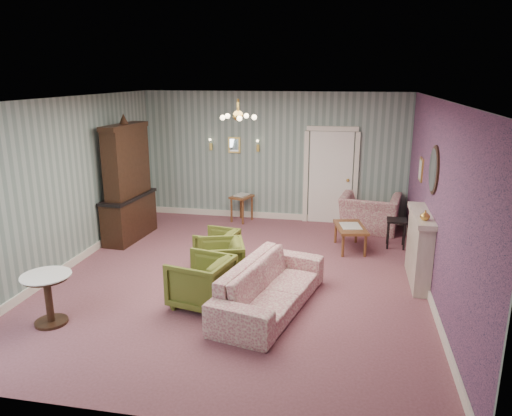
% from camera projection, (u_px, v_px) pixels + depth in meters
% --- Properties ---
extents(floor, '(7.00, 7.00, 0.00)m').
position_uv_depth(floor, '(240.00, 277.00, 8.07)').
color(floor, '#854D59').
rests_on(floor, ground).
extents(ceiling, '(7.00, 7.00, 0.00)m').
position_uv_depth(ceiling, '(238.00, 99.00, 7.30)').
color(ceiling, white).
rests_on(ceiling, ground).
extents(wall_back, '(6.00, 0.00, 6.00)m').
position_uv_depth(wall_back, '(273.00, 157.00, 11.00)').
color(wall_back, slate).
rests_on(wall_back, ground).
extents(wall_front, '(6.00, 0.00, 6.00)m').
position_uv_depth(wall_front, '(152.00, 282.00, 4.37)').
color(wall_front, slate).
rests_on(wall_front, ground).
extents(wall_left, '(0.00, 7.00, 7.00)m').
position_uv_depth(wall_left, '(66.00, 185.00, 8.24)').
color(wall_left, slate).
rests_on(wall_left, ground).
extents(wall_right, '(0.00, 7.00, 7.00)m').
position_uv_depth(wall_right, '(438.00, 202.00, 7.13)').
color(wall_right, slate).
rests_on(wall_right, ground).
extents(wall_right_floral, '(0.00, 7.00, 7.00)m').
position_uv_depth(wall_right_floral, '(437.00, 202.00, 7.14)').
color(wall_right_floral, '#AA557E').
rests_on(wall_right_floral, ground).
extents(door, '(1.12, 0.12, 2.16)m').
position_uv_depth(door, '(331.00, 176.00, 10.82)').
color(door, white).
rests_on(door, floor).
extents(olive_chair_a, '(0.89, 0.93, 0.81)m').
position_uv_depth(olive_chair_a, '(201.00, 279.00, 7.01)').
color(olive_chair_a, '#5A6122').
rests_on(olive_chair_a, floor).
extents(olive_chair_b, '(0.87, 0.90, 0.74)m').
position_uv_depth(olive_chair_b, '(221.00, 259.00, 7.87)').
color(olive_chair_b, '#5A6122').
rests_on(olive_chair_b, floor).
extents(olive_chair_c, '(0.71, 0.74, 0.67)m').
position_uv_depth(olive_chair_c, '(217.00, 245.00, 8.60)').
color(olive_chair_c, '#5A6122').
rests_on(olive_chair_c, floor).
extents(sofa_chintz, '(1.19, 2.40, 0.90)m').
position_uv_depth(sofa_chintz, '(270.00, 279.00, 6.91)').
color(sofa_chintz, '#963C53').
rests_on(sofa_chintz, floor).
extents(wingback_chair, '(1.31, 0.96, 1.05)m').
position_uv_depth(wingback_chair, '(370.00, 207.00, 10.37)').
color(wingback_chair, '#963C53').
rests_on(wingback_chair, floor).
extents(dresser, '(0.62, 1.52, 2.47)m').
position_uv_depth(dresser, '(127.00, 179.00, 9.70)').
color(dresser, black).
rests_on(dresser, floor).
extents(fireplace, '(0.30, 1.40, 1.16)m').
position_uv_depth(fireplace, '(419.00, 248.00, 7.77)').
color(fireplace, beige).
rests_on(fireplace, floor).
extents(mantel_vase, '(0.15, 0.15, 0.15)m').
position_uv_depth(mantel_vase, '(425.00, 215.00, 7.22)').
color(mantel_vase, gold).
rests_on(mantel_vase, fireplace).
extents(oval_mirror, '(0.04, 0.76, 0.84)m').
position_uv_depth(oval_mirror, '(433.00, 170.00, 7.41)').
color(oval_mirror, white).
rests_on(oval_mirror, wall_right).
extents(framed_print, '(0.04, 0.34, 0.42)m').
position_uv_depth(framed_print, '(421.00, 170.00, 8.76)').
color(framed_print, gold).
rests_on(framed_print, wall_right).
extents(coffee_table, '(0.69, 1.01, 0.47)m').
position_uv_depth(coffee_table, '(350.00, 238.00, 9.31)').
color(coffee_table, brown).
rests_on(coffee_table, floor).
extents(side_table_black, '(0.39, 0.39, 0.56)m').
position_uv_depth(side_table_black, '(396.00, 233.00, 9.41)').
color(side_table_black, black).
rests_on(side_table_black, floor).
extents(pedestal_table, '(0.66, 0.66, 0.71)m').
position_uv_depth(pedestal_table, '(49.00, 299.00, 6.50)').
color(pedestal_table, black).
rests_on(pedestal_table, floor).
extents(nesting_table, '(0.54, 0.60, 0.65)m').
position_uv_depth(nesting_table, '(242.00, 207.00, 11.09)').
color(nesting_table, brown).
rests_on(nesting_table, floor).
extents(gilt_mirror_back, '(0.28, 0.06, 0.36)m').
position_uv_depth(gilt_mirror_back, '(234.00, 145.00, 11.06)').
color(gilt_mirror_back, gold).
rests_on(gilt_mirror_back, wall_back).
extents(sconce_left, '(0.16, 0.12, 0.30)m').
position_uv_depth(sconce_left, '(211.00, 145.00, 11.14)').
color(sconce_left, gold).
rests_on(sconce_left, wall_back).
extents(sconce_right, '(0.16, 0.12, 0.30)m').
position_uv_depth(sconce_right, '(258.00, 146.00, 10.94)').
color(sconce_right, gold).
rests_on(sconce_right, wall_back).
extents(chandelier, '(0.56, 0.56, 0.36)m').
position_uv_depth(chandelier, '(238.00, 117.00, 7.37)').
color(chandelier, gold).
rests_on(chandelier, ceiling).
extents(burgundy_cushion, '(0.41, 0.28, 0.39)m').
position_uv_depth(burgundy_cushion, '(368.00, 211.00, 10.25)').
color(burgundy_cushion, maroon).
rests_on(burgundy_cushion, wingback_chair).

